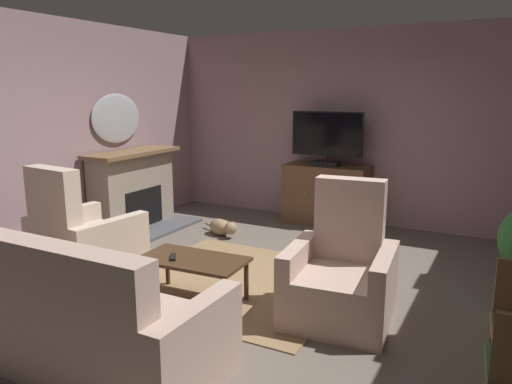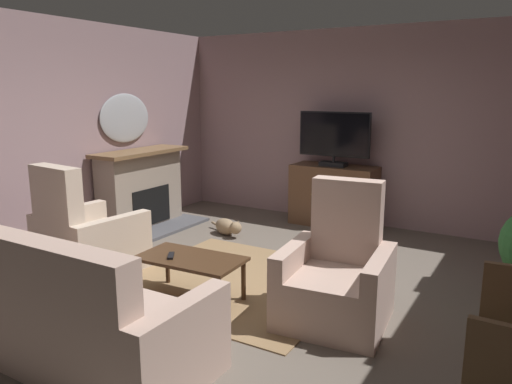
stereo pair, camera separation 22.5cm
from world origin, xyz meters
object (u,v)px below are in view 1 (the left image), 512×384
Objects in this scene: tv_remote at (173,257)px; armchair_facing_sofa at (341,278)px; wall_mirror_oval at (117,118)px; sofa_floral at (73,320)px; coffee_table at (193,263)px; television at (327,137)px; cat at (222,227)px; fireplace at (134,192)px; armchair_beside_cabinet at (83,242)px; tv_cabinet at (326,196)px.

armchair_facing_sofa is at bearing -109.76° from tv_remote.
wall_mirror_oval is 0.42× the size of sofa_floral.
tv_remote reaches higher than coffee_table.
television reaches higher than coffee_table.
tv_remote is 0.08× the size of sofa_floral.
tv_remote is at bearing 90.84° from sofa_floral.
armchair_facing_sofa is (1.14, -2.74, -0.92)m from television.
cat is at bearing 143.98° from armchair_facing_sofa.
sofa_floral is (2.00, -2.89, -0.19)m from fireplace.
armchair_beside_cabinet is at bearing -66.01° from fireplace.
coffee_table is at bearing -65.37° from cat.
armchair_facing_sofa reaches higher than tv_cabinet.
armchair_facing_sofa is (3.44, -1.31, -0.17)m from fireplace.
armchair_facing_sofa is at bearing -19.59° from wall_mirror_oval.
wall_mirror_oval is 3.15m from tv_cabinet.
tv_remote is 1.52m from armchair_facing_sofa.
tv_cabinet is at bearing 30.04° from wall_mirror_oval.
coffee_table is 0.84× the size of armchair_beside_cabinet.
armchair_beside_cabinet reaches higher than tv_cabinet.
sofa_floral reaches higher than tv_cabinet.
tv_cabinet is 0.86m from television.
armchair_beside_cabinet is (-1.26, 0.10, -0.08)m from tv_remote.
fireplace is 3.52m from sofa_floral.
tv_remote is at bearing -152.37° from coffee_table.
cat is at bearing 114.63° from coffee_table.
cat is (1.27, 0.27, -0.41)m from fireplace.
tv_remote is at bearing -95.86° from television.
wall_mirror_oval is 3.02m from tv_remote.
tv_remote is 1.27m from armchair_beside_cabinet.
armchair_facing_sofa reaches higher than tv_remote.
television is at bearing 31.71° from fireplace.
tv_remote is at bearing -95.76° from tv_cabinet.
cat is at bearing -130.53° from tv_cabinet.
wall_mirror_oval reaches higher than coffee_table.
fireplace is 2.30× the size of cat.
armchair_facing_sofa is at bearing -67.33° from television.
wall_mirror_oval is 2.10m from cat.
television reaches higher than fireplace.
tv_cabinet is at bearing 32.66° from fireplace.
armchair_beside_cabinet is 1.01× the size of armchair_facing_sofa.
armchair_beside_cabinet reaches higher than cat.
tv_remote reaches higher than cat.
cat is at bearing 9.98° from wall_mirror_oval.
coffee_table is 1.27m from sofa_floral.
coffee_table is at bearing -92.98° from tv_cabinet.
sofa_floral is (2.25, -2.89, -1.20)m from wall_mirror_oval.
coffee_table is 0.46× the size of sofa_floral.
television is at bearing -40.94° from tv_remote.
tv_cabinet is 3.01m from armchair_facing_sofa.
fireplace is 1.36m from cat.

